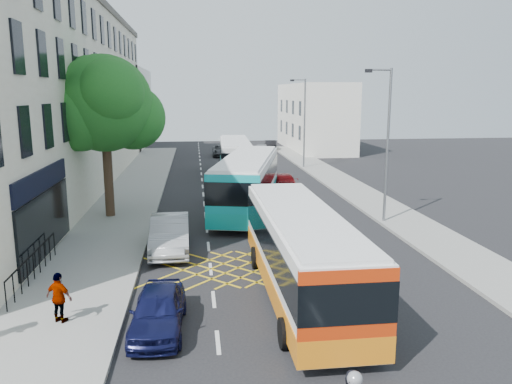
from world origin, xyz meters
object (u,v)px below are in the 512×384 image
object	(u,v)px
lamp_near	(386,138)
parked_car_silver	(170,234)
red_hatchback	(283,182)
parked_car_blue	(158,310)
bus_near	(301,252)
street_tree	(104,104)
distant_car_grey	(222,151)
bus_mid	(247,182)
pedestrian_far	(59,298)
lamp_far	(303,118)
distant_car_dark	(270,145)
distant_car_silver	(261,150)
bus_far	(235,157)

from	to	relation	value
lamp_near	parked_car_silver	distance (m)	12.23
red_hatchback	parked_car_blue	bearing A→B (deg)	71.51
bus_near	red_hatchback	distance (m)	19.05
street_tree	distant_car_grey	bearing A→B (deg)	74.09
lamp_near	distant_car_grey	distance (m)	31.28
bus_mid	parked_car_blue	bearing A→B (deg)	-92.56
parked_car_blue	pedestrian_far	world-z (taller)	pedestrian_far
distant_car_grey	lamp_far	bearing A→B (deg)	-54.05
lamp_near	pedestrian_far	size ratio (longest dim) A/B	5.17
distant_car_grey	distant_car_dark	world-z (taller)	distant_car_dark
distant_car_dark	red_hatchback	bearing A→B (deg)	89.25
red_hatchback	bus_mid	bearing A→B (deg)	63.25
red_hatchback	bus_near	bearing A→B (deg)	82.86
pedestrian_far	distant_car_silver	bearing A→B (deg)	-78.36
red_hatchback	distant_car_grey	bearing A→B (deg)	-79.94
lamp_far	red_hatchback	world-z (taller)	lamp_far
red_hatchback	pedestrian_far	distance (m)	22.77
bus_far	parked_car_blue	distance (m)	28.52
lamp_far	distant_car_dark	distance (m)	15.89
distant_car_dark	pedestrian_far	distance (m)	47.71
parked_car_silver	red_hatchback	world-z (taller)	parked_car_silver
parked_car_blue	bus_mid	bearing A→B (deg)	76.34
bus_near	parked_car_silver	world-z (taller)	bus_near
street_tree	distant_car_dark	distance (m)	35.75
distant_car_grey	distant_car_silver	world-z (taller)	distant_car_silver
parked_car_silver	distant_car_silver	size ratio (longest dim) A/B	1.11
street_tree	bus_mid	bearing A→B (deg)	6.11
bus_far	parked_car_silver	xyz separation A→B (m)	(-4.60, -20.52, -0.79)
red_hatchback	parked_car_silver	bearing A→B (deg)	61.89
distant_car_silver	pedestrian_far	xyz separation A→B (m)	(-11.39, -39.60, 0.19)
red_hatchback	lamp_near	bearing A→B (deg)	111.56
street_tree	pedestrian_far	distance (m)	14.46
street_tree	distant_car_silver	size ratio (longest dim) A/B	2.05
lamp_near	bus_mid	bearing A→B (deg)	151.01
bus_near	pedestrian_far	size ratio (longest dim) A/B	6.90
bus_mid	red_hatchback	size ratio (longest dim) A/B	2.78
street_tree	pedestrian_far	bearing A→B (deg)	-87.10
street_tree	lamp_far	bearing A→B (deg)	49.19
lamp_far	bus_mid	distance (m)	17.83
lamp_far	bus_far	distance (m)	7.75
distant_car_dark	distant_car_grey	bearing A→B (deg)	45.39
parked_car_blue	red_hatchback	size ratio (longest dim) A/B	0.87
street_tree	bus_near	distance (m)	15.31
lamp_near	parked_car_blue	size ratio (longest dim) A/B	2.13
lamp_near	distant_car_dark	distance (m)	35.60
bus_near	bus_mid	world-z (taller)	bus_mid
pedestrian_far	parked_car_silver	bearing A→B (deg)	-85.03
street_tree	distant_car_silver	bearing A→B (deg)	65.25
bus_near	parked_car_silver	bearing A→B (deg)	130.23
lamp_far	pedestrian_far	size ratio (longest dim) A/B	5.17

